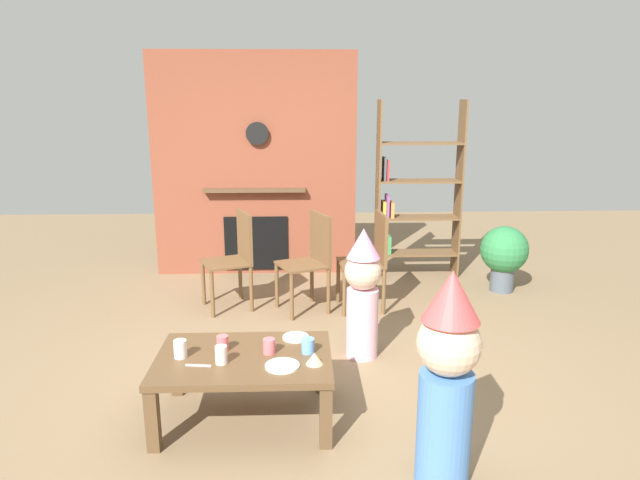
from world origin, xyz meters
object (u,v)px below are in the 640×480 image
at_px(child_with_cone_hat, 447,375).
at_px(paper_cup_near_right, 223,343).
at_px(potted_plant_tall, 504,253).
at_px(birthday_cake_slice, 314,358).
at_px(dining_chair_left, 235,254).
at_px(paper_plate_front, 282,366).
at_px(paper_cup_far_right, 308,346).
at_px(dining_chair_middle, 311,256).
at_px(dining_chair_right, 371,255).
at_px(paper_cup_near_left, 269,346).
at_px(coffee_table, 244,365).
at_px(paper_plate_rear, 296,337).
at_px(paper_cup_far_left, 221,355).
at_px(child_in_pink, 363,290).
at_px(bookshelf, 413,197).
at_px(paper_cup_center, 180,349).

bearing_deg(child_with_cone_hat, paper_cup_near_right, -0.06).
bearing_deg(potted_plant_tall, paper_cup_near_right, -138.94).
relative_size(birthday_cake_slice, dining_chair_left, 0.11).
bearing_deg(paper_plate_front, paper_cup_far_right, 50.27).
bearing_deg(child_with_cone_hat, potted_plant_tall, -83.80).
relative_size(dining_chair_middle, dining_chair_right, 1.00).
distance_m(paper_cup_near_left, potted_plant_tall, 3.17).
height_order(coffee_table, paper_plate_rear, paper_plate_rear).
relative_size(paper_cup_far_left, potted_plant_tall, 0.16).
bearing_deg(dining_chair_middle, paper_plate_front, 60.52).
bearing_deg(potted_plant_tall, paper_cup_far_right, -131.74).
distance_m(paper_plate_front, child_in_pink, 1.14).
xyz_separation_m(paper_plate_front, dining_chair_left, (-0.49, 2.07, 0.09)).
relative_size(paper_cup_far_right, paper_plate_rear, 0.53).
xyz_separation_m(bookshelf, dining_chair_right, (-0.57, -1.01, -0.36)).
height_order(paper_cup_far_right, child_in_pink, child_in_pink).
xyz_separation_m(paper_cup_near_left, paper_plate_front, (0.08, -0.18, -0.04)).
relative_size(paper_cup_near_right, paper_cup_center, 0.87).
relative_size(child_with_cone_hat, dining_chair_middle, 1.25).
height_order(dining_chair_left, dining_chair_right, same).
relative_size(dining_chair_right, potted_plant_tall, 1.34).
bearing_deg(child_with_cone_hat, paper_plate_rear, -18.83).
relative_size(child_in_pink, potted_plant_tall, 1.48).
xyz_separation_m(bookshelf, child_in_pink, (-0.76, -2.03, -0.35)).
height_order(paper_cup_near_left, paper_cup_far_right, paper_cup_near_left).
bearing_deg(coffee_table, paper_cup_near_right, 148.52).
height_order(dining_chair_middle, potted_plant_tall, dining_chair_middle).
xyz_separation_m(coffee_table, paper_cup_far_left, (-0.12, -0.09, 0.11)).
height_order(child_with_cone_hat, dining_chair_left, child_with_cone_hat).
xyz_separation_m(child_in_pink, dining_chair_left, (-1.06, 1.09, -0.01)).
bearing_deg(paper_cup_near_right, paper_plate_rear, 20.50).
relative_size(coffee_table, child_in_pink, 1.05).
xyz_separation_m(paper_cup_center, birthday_cake_slice, (0.79, -0.11, -0.02)).
relative_size(bookshelf, paper_cup_far_right, 21.13).
distance_m(child_in_pink, dining_chair_right, 1.03).
height_order(paper_plate_rear, child_with_cone_hat, child_with_cone_hat).
relative_size(paper_cup_far_right, dining_chair_right, 0.10).
height_order(paper_cup_near_right, paper_plate_rear, paper_cup_near_right).
height_order(dining_chair_left, dining_chair_middle, same).
bearing_deg(coffee_table, dining_chair_left, 97.66).
bearing_deg(coffee_table, child_with_cone_hat, -30.96).
height_order(paper_cup_near_right, child_with_cone_hat, child_with_cone_hat).
relative_size(coffee_table, potted_plant_tall, 1.55).
bearing_deg(potted_plant_tall, paper_cup_center, -140.36).
distance_m(dining_chair_middle, dining_chair_right, 0.55).
xyz_separation_m(paper_cup_far_right, birthday_cake_slice, (0.04, -0.15, -0.01)).
xyz_separation_m(paper_cup_far_left, paper_cup_far_right, (0.50, 0.12, -0.01)).
relative_size(paper_cup_far_left, dining_chair_right, 0.12).
bearing_deg(potted_plant_tall, coffee_table, -136.33).
height_order(coffee_table, paper_cup_near_right, paper_cup_near_right).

